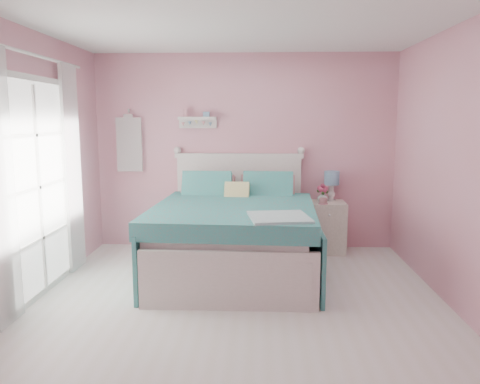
# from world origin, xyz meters

# --- Properties ---
(floor) EXTENTS (4.50, 4.50, 0.00)m
(floor) POSITION_xyz_m (0.00, 0.00, 0.00)
(floor) COLOR silver
(floor) RESTS_ON ground
(room_shell) EXTENTS (4.50, 4.50, 4.50)m
(room_shell) POSITION_xyz_m (0.00, 0.00, 1.58)
(room_shell) COLOR #D0848E
(room_shell) RESTS_ON floor
(bed) EXTENTS (1.83, 2.25, 1.29)m
(bed) POSITION_xyz_m (-0.08, 1.14, 0.42)
(bed) COLOR silver
(bed) RESTS_ON floor
(nightstand) EXTENTS (0.46, 0.46, 0.67)m
(nightstand) POSITION_xyz_m (1.09, 2.00, 0.34)
(nightstand) COLOR beige
(nightstand) RESTS_ON floor
(table_lamp) EXTENTS (0.20, 0.20, 0.39)m
(table_lamp) POSITION_xyz_m (1.15, 2.09, 0.94)
(table_lamp) COLOR white
(table_lamp) RESTS_ON nightstand
(vase) EXTENTS (0.15, 0.15, 0.14)m
(vase) POSITION_xyz_m (1.02, 1.99, 0.74)
(vase) COLOR silver
(vase) RESTS_ON nightstand
(teacup) EXTENTS (0.13, 0.13, 0.08)m
(teacup) POSITION_xyz_m (1.01, 1.84, 0.71)
(teacup) COLOR #CC888E
(teacup) RESTS_ON nightstand
(roses) EXTENTS (0.14, 0.11, 0.12)m
(roses) POSITION_xyz_m (1.02, 1.99, 0.85)
(roses) COLOR #BF4168
(roses) RESTS_ON vase
(wall_shelf) EXTENTS (0.50, 0.15, 0.25)m
(wall_shelf) POSITION_xyz_m (-0.63, 2.19, 1.73)
(wall_shelf) COLOR silver
(wall_shelf) RESTS_ON room_shell
(hanging_dress) EXTENTS (0.34, 0.03, 0.72)m
(hanging_dress) POSITION_xyz_m (-1.55, 2.18, 1.40)
(hanging_dress) COLOR white
(hanging_dress) RESTS_ON room_shell
(french_door) EXTENTS (0.04, 1.32, 2.16)m
(french_door) POSITION_xyz_m (-1.97, 0.40, 1.07)
(french_door) COLOR silver
(french_door) RESTS_ON floor
(curtain_near) EXTENTS (0.04, 0.40, 2.32)m
(curtain_near) POSITION_xyz_m (-1.92, -0.34, 1.18)
(curtain_near) COLOR white
(curtain_near) RESTS_ON floor
(curtain_far) EXTENTS (0.04, 0.40, 2.32)m
(curtain_far) POSITION_xyz_m (-1.92, 1.14, 1.18)
(curtain_far) COLOR white
(curtain_far) RESTS_ON floor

